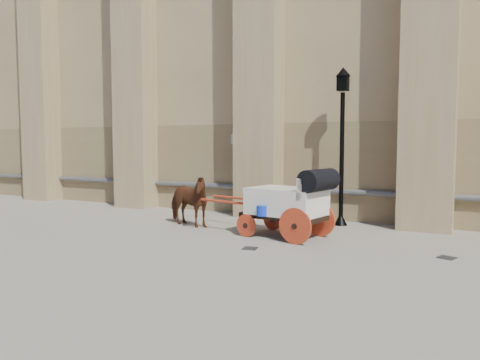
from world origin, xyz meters
The scene contains 6 objects.
ground centered at (0.00, 0.00, 0.00)m, with size 90.00×90.00×0.00m, color gray.
horse centered at (-2.05, 1.07, 0.73)m, with size 0.79×1.73×1.46m, color brown.
carriage centered at (1.15, 0.92, 0.94)m, with size 4.11×1.77×1.74m.
street_lamp centered at (1.76, 3.29, 2.40)m, with size 0.42×0.42×4.49m.
drain_grate_near centered at (0.79, -0.64, 0.01)m, with size 0.32×0.32×0.01m, color black.
drain_grate_far centered at (4.77, 0.47, 0.01)m, with size 0.32×0.32×0.01m, color black.
Camera 1 is at (5.38, -9.88, 2.35)m, focal length 35.00 mm.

